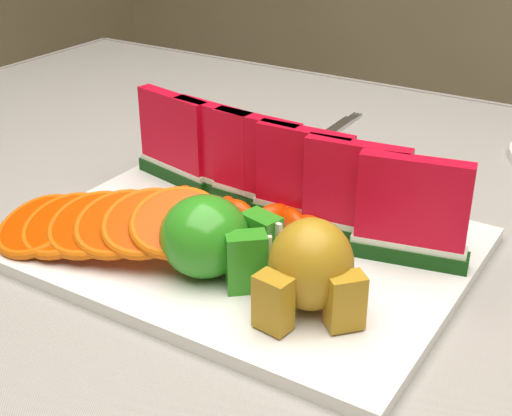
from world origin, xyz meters
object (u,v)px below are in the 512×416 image
(fork, at_px, (326,135))
(apple_cluster, at_px, (213,239))
(platter, at_px, (245,245))
(pear_cluster, at_px, (311,269))

(fork, bearing_deg, apple_cluster, -77.96)
(platter, distance_m, apple_cluster, 0.07)
(apple_cluster, distance_m, fork, 0.38)
(platter, height_order, fork, platter)
(fork, bearing_deg, pear_cluster, -65.04)
(pear_cluster, bearing_deg, fork, 114.96)
(pear_cluster, distance_m, fork, 0.42)
(platter, relative_size, apple_cluster, 3.58)
(platter, distance_m, pear_cluster, 0.13)
(platter, xyz_separation_m, fork, (-0.07, 0.31, -0.00))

